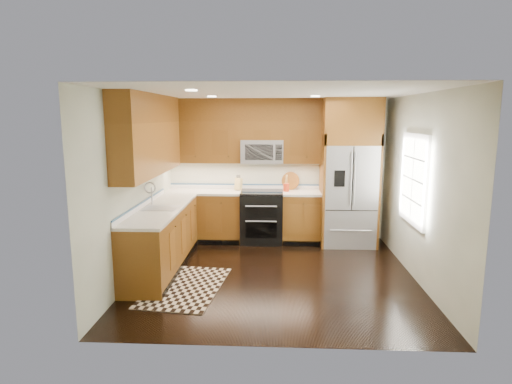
{
  "coord_description": "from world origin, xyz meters",
  "views": [
    {
      "loc": [
        0.03,
        -5.95,
        2.29
      ],
      "look_at": [
        -0.3,
        0.6,
        1.12
      ],
      "focal_mm": 30.0,
      "sensor_mm": 36.0,
      "label": 1
    }
  ],
  "objects_px": {
    "utensil_crock": "(286,186)",
    "range": "(262,217)",
    "knife_block": "(238,184)",
    "rug": "(186,287)",
    "refrigerator": "(349,173)"
  },
  "relations": [
    {
      "from": "rug",
      "to": "knife_block",
      "type": "xyz_separation_m",
      "value": [
        0.51,
        2.36,
        1.05
      ]
    },
    {
      "from": "range",
      "to": "utensil_crock",
      "type": "height_order",
      "value": "utensil_crock"
    },
    {
      "from": "rug",
      "to": "range",
      "type": "bearing_deg",
      "value": 72.99
    },
    {
      "from": "refrigerator",
      "to": "knife_block",
      "type": "xyz_separation_m",
      "value": [
        -1.99,
        0.2,
        -0.25
      ]
    },
    {
      "from": "range",
      "to": "refrigerator",
      "type": "distance_m",
      "value": 1.76
    },
    {
      "from": "knife_block",
      "to": "utensil_crock",
      "type": "height_order",
      "value": "utensil_crock"
    },
    {
      "from": "knife_block",
      "to": "range",
      "type": "bearing_deg",
      "value": -20.3
    },
    {
      "from": "rug",
      "to": "knife_block",
      "type": "relative_size",
      "value": 5.45
    },
    {
      "from": "range",
      "to": "rug",
      "type": "distance_m",
      "value": 2.44
    },
    {
      "from": "rug",
      "to": "utensil_crock",
      "type": "bearing_deg",
      "value": 64.61
    },
    {
      "from": "utensil_crock",
      "to": "range",
      "type": "bearing_deg",
      "value": -173.72
    },
    {
      "from": "range",
      "to": "utensil_crock",
      "type": "relative_size",
      "value": 3.1
    },
    {
      "from": "refrigerator",
      "to": "rug",
      "type": "height_order",
      "value": "refrigerator"
    },
    {
      "from": "refrigerator",
      "to": "utensil_crock",
      "type": "distance_m",
      "value": 1.14
    },
    {
      "from": "refrigerator",
      "to": "knife_block",
      "type": "bearing_deg",
      "value": 174.24
    }
  ]
}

